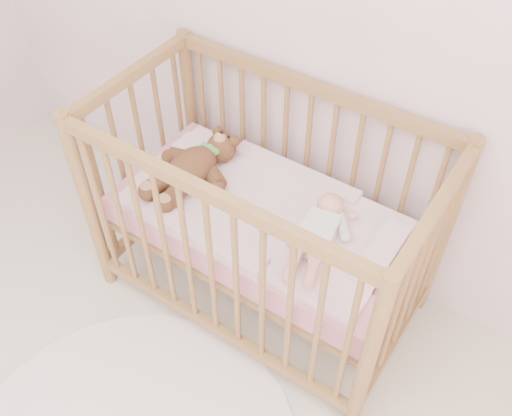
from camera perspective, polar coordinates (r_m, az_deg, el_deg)
The scene contains 5 objects.
crib at distance 2.37m, azimuth 0.67°, elevation -1.28°, with size 1.36×0.76×1.00m, color olive, non-canonical shape.
mattress at distance 2.38m, azimuth 0.67°, elevation -1.52°, with size 1.22×0.62×0.13m, color pink.
blanket at distance 2.32m, azimuth 0.69°, elevation -0.28°, with size 1.10×0.58×0.06m, color pink, non-canonical shape.
baby at distance 2.17m, azimuth 6.31°, elevation -2.09°, with size 0.23×0.48×0.12m, color silver, non-canonical shape.
teddy_bear at distance 2.40m, azimuth -6.43°, elevation 4.14°, with size 0.37×0.52×0.14m, color brown, non-canonical shape.
Camera 1 is at (0.78, 0.26, 2.25)m, focal length 40.00 mm.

